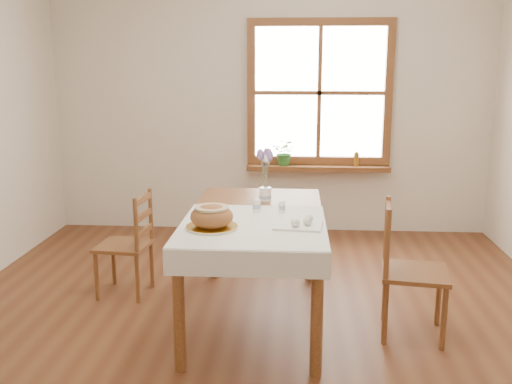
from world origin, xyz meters
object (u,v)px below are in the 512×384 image
chair_left (124,244)px  bread_plate (212,227)px  dining_table (256,226)px  chair_right (415,271)px  flower_vase (265,195)px

chair_left → bread_plate: bearing=51.5°
dining_table → chair_left: chair_left is taller
chair_right → bread_plate: chair_right is taller
bread_plate → chair_left: bearing=136.2°
flower_vase → chair_left: bearing=179.2°
dining_table → bread_plate: bread_plate is taller
bread_plate → flower_vase: 0.80m
chair_right → dining_table: bearing=87.9°
dining_table → chair_right: 1.08m
chair_left → flower_vase: size_ratio=8.11×
bread_plate → dining_table: bearing=59.0°
bread_plate → flower_vase: (0.29, 0.75, 0.03)m
chair_right → flower_vase: size_ratio=8.96×
flower_vase → dining_table: bearing=-97.6°
chair_left → chair_right: bearing=80.4°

